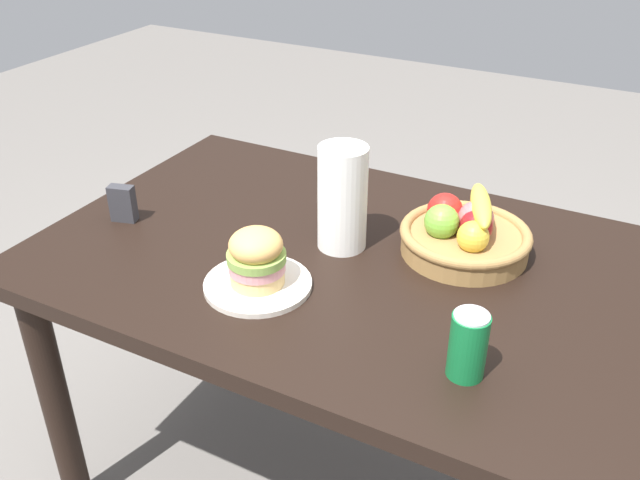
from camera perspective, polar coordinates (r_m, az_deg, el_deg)
dining_table at (r=1.60m, az=2.52°, el=-4.44°), size 1.40×0.90×0.75m
plate at (r=1.45m, az=-5.11°, el=-3.63°), size 0.22×0.22×0.01m
sandwich at (r=1.41m, az=-5.23°, el=-1.39°), size 0.12×0.12×0.12m
soda_can at (r=1.22m, az=12.02°, el=-8.41°), size 0.07×0.07×0.13m
fruit_basket at (r=1.57m, az=11.74°, el=0.54°), size 0.29×0.29×0.14m
paper_towel_roll at (r=1.53m, az=1.84°, el=3.45°), size 0.11×0.11×0.24m
napkin_holder at (r=1.73m, az=-15.85°, el=2.89°), size 0.07×0.05×0.09m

